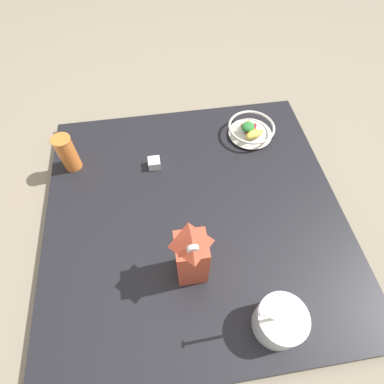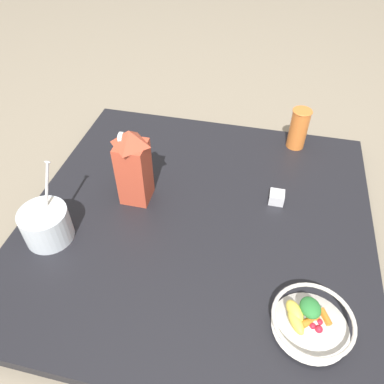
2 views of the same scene
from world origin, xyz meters
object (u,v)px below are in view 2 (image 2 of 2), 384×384
(fruit_bowl, at_px, (311,321))
(yogurt_tub, at_px, (46,223))
(drinking_cup, at_px, (299,128))
(spice_jar, at_px, (277,198))
(milk_carton, at_px, (133,166))

(fruit_bowl, relative_size, yogurt_tub, 0.88)
(fruit_bowl, height_order, drinking_cup, drinking_cup)
(spice_jar, bearing_deg, drinking_cup, 171.15)
(milk_carton, xyz_separation_m, drinking_cup, (-0.39, 0.48, -0.05))
(fruit_bowl, height_order, milk_carton, milk_carton)
(yogurt_tub, bearing_deg, milk_carton, 137.88)
(drinking_cup, bearing_deg, spice_jar, -8.85)
(milk_carton, height_order, drinking_cup, milk_carton)
(yogurt_tub, xyz_separation_m, drinking_cup, (-0.60, 0.67, 0.02))
(fruit_bowl, height_order, yogurt_tub, yogurt_tub)
(fruit_bowl, bearing_deg, spice_jar, -165.84)
(yogurt_tub, relative_size, drinking_cup, 1.43)
(fruit_bowl, xyz_separation_m, spice_jar, (-0.41, -0.10, -0.02))
(milk_carton, distance_m, yogurt_tub, 0.29)
(fruit_bowl, bearing_deg, drinking_cup, -175.68)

